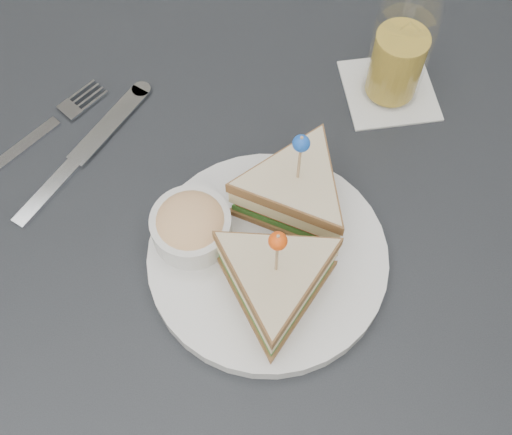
# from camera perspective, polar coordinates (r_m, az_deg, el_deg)

# --- Properties ---
(ground_plane) EXTENTS (3.50, 3.50, 0.00)m
(ground_plane) POSITION_cam_1_polar(r_m,az_deg,el_deg) (1.40, -0.41, -16.14)
(ground_plane) COLOR #3F3833
(table) EXTENTS (0.80, 0.80, 0.75)m
(table) POSITION_cam_1_polar(r_m,az_deg,el_deg) (0.76, -0.73, -5.23)
(table) COLOR black
(table) RESTS_ON ground
(plate_meal) EXTENTS (0.33, 0.33, 0.15)m
(plate_meal) POSITION_cam_1_polar(r_m,az_deg,el_deg) (0.65, 1.46, -1.99)
(plate_meal) COLOR silver
(plate_meal) RESTS_ON table
(cutlery_fork) EXTENTS (0.15, 0.16, 0.01)m
(cutlery_fork) POSITION_cam_1_polar(r_m,az_deg,el_deg) (0.81, -18.32, 7.41)
(cutlery_fork) COLOR silver
(cutlery_fork) RESTS_ON table
(cutlery_knife) EXTENTS (0.15, 0.20, 0.01)m
(cutlery_knife) POSITION_cam_1_polar(r_m,az_deg,el_deg) (0.77, -15.37, 5.27)
(cutlery_knife) COLOR silver
(cutlery_knife) RESTS_ON table
(drink_set) EXTENTS (0.12, 0.12, 0.14)m
(drink_set) POSITION_cam_1_polar(r_m,az_deg,el_deg) (0.78, 12.55, 13.81)
(drink_set) COLOR silver
(drink_set) RESTS_ON table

